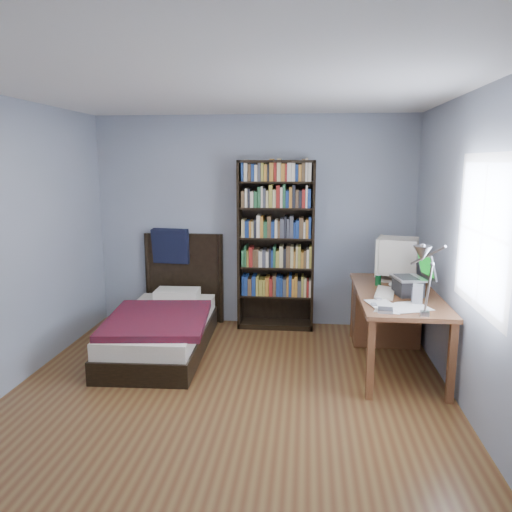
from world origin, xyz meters
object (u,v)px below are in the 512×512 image
object	(u,v)px
desk_lamp	(423,261)
bed	(164,323)
speaker	(418,294)
bookshelf	(276,245)
keyboard	(385,293)
soda_can	(378,280)
crt_monitor	(396,256)
desk	(388,310)
laptop	(410,283)

from	to	relation	value
desk_lamp	bed	bearing A→B (deg)	149.47
speaker	bookshelf	xyz separation A→B (m)	(-1.33, 1.40, 0.18)
desk_lamp	bookshelf	world-z (taller)	bookshelf
keyboard	bookshelf	size ratio (longest dim) A/B	0.21
desk_lamp	bed	distance (m)	2.88
keyboard	desk_lamp	bearing A→B (deg)	-72.82
soda_can	bed	xyz separation A→B (m)	(-2.22, -0.03, -0.52)
bookshelf	soda_can	bearing A→B (deg)	-35.30
crt_monitor	bed	size ratio (longest dim) A/B	0.24
bed	desk	bearing A→B (deg)	5.43
desk_lamp	laptop	bearing A→B (deg)	82.57
keyboard	soda_can	xyz separation A→B (m)	(-0.02, 0.35, 0.04)
speaker	soda_can	xyz separation A→B (m)	(-0.25, 0.64, -0.03)
desk_lamp	bed	size ratio (longest dim) A/B	0.33
keyboard	soda_can	distance (m)	0.35
laptop	bookshelf	xyz separation A→B (m)	(-1.32, 1.11, 0.15)
laptop	desk_lamp	xyz separation A→B (m)	(-0.14, -1.06, 0.42)
keyboard	bookshelf	xyz separation A→B (m)	(-1.10, 1.11, 0.25)
keyboard	bed	xyz separation A→B (m)	(-2.24, 0.32, -0.48)
desk	crt_monitor	world-z (taller)	crt_monitor
soda_can	desk_lamp	bearing A→B (deg)	-85.65
desk_lamp	soda_can	xyz separation A→B (m)	(-0.11, 1.40, -0.48)
bed	bookshelf	bearing A→B (deg)	34.77
desk_lamp	keyboard	size ratio (longest dim) A/B	1.58
keyboard	bed	distance (m)	2.31
desk_lamp	crt_monitor	bearing A→B (deg)	86.58
speaker	soda_can	world-z (taller)	speaker
laptop	bed	xyz separation A→B (m)	(-2.47, 0.32, -0.58)
crt_monitor	speaker	distance (m)	0.87
bookshelf	desk_lamp	bearing A→B (deg)	-61.27
crt_monitor	bed	world-z (taller)	crt_monitor
crt_monitor	desk	bearing A→B (deg)	-164.34
soda_can	laptop	bearing A→B (deg)	-54.61
desk	desk_lamp	distance (m)	1.81
crt_monitor	bookshelf	xyz separation A→B (m)	(-1.28, 0.55, 0.00)
laptop	speaker	bearing A→B (deg)	-88.29
keyboard	crt_monitor	bearing A→B (deg)	84.21
laptop	soda_can	distance (m)	0.43
speaker	soda_can	bearing A→B (deg)	125.35
desk	soda_can	size ratio (longest dim) A/B	15.37
laptop	keyboard	world-z (taller)	laptop
desk	soda_can	world-z (taller)	soda_can
desk_lamp	keyboard	xyz separation A→B (m)	(-0.09, 1.05, -0.52)
desk	bookshelf	world-z (taller)	bookshelf
desk	desk_lamp	xyz separation A→B (m)	(-0.04, -1.60, 0.84)
laptop	bed	world-z (taller)	bed
speaker	bookshelf	size ratio (longest dim) A/B	0.09
crt_monitor	soda_can	bearing A→B (deg)	-133.47
laptop	speaker	distance (m)	0.29
speaker	bed	distance (m)	2.61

